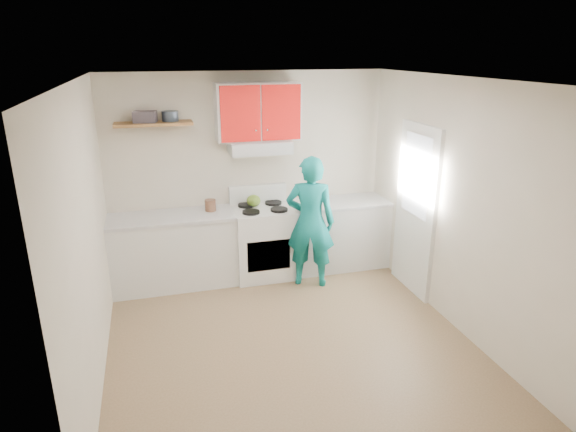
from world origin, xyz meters
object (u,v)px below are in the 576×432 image
object	(u,v)px
crock	(210,206)
person	(310,222)
stove	(263,242)
tin	(170,116)
kettle	(254,201)

from	to	relation	value
crock	person	distance (m)	1.27
stove	tin	size ratio (longest dim) A/B	4.75
stove	tin	world-z (taller)	tin
stove	person	distance (m)	0.75
person	stove	bearing A→B (deg)	-16.67
crock	person	size ratio (longest dim) A/B	0.10
tin	kettle	bearing A→B (deg)	-5.40
stove	kettle	size ratio (longest dim) A/B	5.09
stove	tin	xyz separation A→B (m)	(-1.05, 0.21, 1.64)
stove	crock	xyz separation A→B (m)	(-0.65, 0.08, 0.52)
person	kettle	bearing A→B (deg)	-18.93
stove	kettle	world-z (taller)	kettle
tin	crock	xyz separation A→B (m)	(0.40, -0.13, -1.11)
tin	person	world-z (taller)	tin
crock	person	world-z (taller)	person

